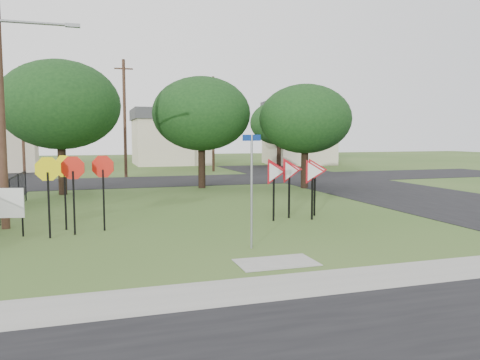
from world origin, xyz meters
name	(u,v)px	position (x,y,z in m)	size (l,w,h in m)	color
ground	(247,242)	(0.00, 0.00, 0.00)	(140.00, 140.00, 0.00)	#365620
sidewalk	(307,284)	(0.00, -4.20, 0.01)	(30.00, 1.60, 0.02)	gray
planting_strip	(335,303)	(0.00, -5.40, 0.01)	(30.00, 0.80, 0.02)	#365620
street_right	(389,191)	(12.00, 10.00, 0.01)	(8.00, 50.00, 0.02)	black
street_far	(159,181)	(0.00, 20.00, 0.01)	(60.00, 8.00, 0.02)	black
curb_pad	(276,263)	(0.00, -2.40, 0.01)	(2.00, 1.20, 0.02)	gray
street_name_sign	(252,184)	(-0.09, -0.73, 1.84)	(0.62, 0.28, 3.23)	gray
stop_sign_cluster	(73,176)	(-5.01, 2.99, 1.90)	(2.43, 1.52, 2.57)	black
yield_sign_cluster	(292,173)	(3.07, 3.63, 1.74)	(3.03, 1.77, 2.37)	black
info_board	(4,205)	(-7.07, 2.92, 1.04)	(1.23, 0.35, 1.57)	black
utility_pole_main	(1,76)	(-7.24, 4.50, 5.21)	(3.55, 0.33, 10.00)	#4C3123
far_pole_a	(125,118)	(-2.00, 24.00, 4.60)	(1.40, 0.24, 9.00)	#4C3123
far_pole_b	(213,123)	(6.00, 28.00, 4.35)	(1.40, 0.24, 8.50)	#4C3123
far_pole_c	(22,119)	(-10.00, 30.00, 4.60)	(1.40, 0.24, 9.00)	#4C3123
fence_run	(5,200)	(-7.60, 6.25, 0.78)	(0.05, 11.55, 1.50)	black
house_mid	(170,137)	(4.00, 40.00, 3.15)	(8.40, 8.40, 6.20)	beige
house_right	(298,132)	(18.00, 36.00, 3.65)	(8.30, 8.30, 7.20)	beige
tree_near_left	(60,105)	(-6.00, 14.00, 4.86)	(6.40, 6.40, 7.27)	black
tree_near_mid	(201,114)	(2.00, 15.00, 4.54)	(6.00, 6.00, 6.80)	black
tree_near_right	(305,119)	(8.00, 13.00, 4.22)	(5.60, 5.60, 6.33)	black
tree_far_right	(279,123)	(14.00, 32.00, 4.54)	(6.00, 6.00, 6.80)	black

